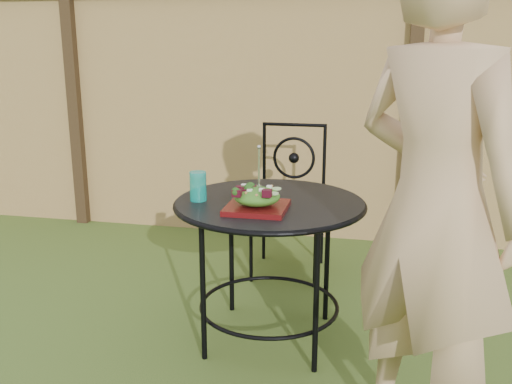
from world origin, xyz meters
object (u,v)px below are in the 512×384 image
patio_table (270,228)px  salad_plate (257,208)px  patio_chair (290,196)px  diner (435,208)px

patio_table → salad_plate: size_ratio=3.42×
patio_chair → salad_plate: bearing=-89.2°
diner → salad_plate: 0.87m
patio_chair → diner: size_ratio=0.52×
patio_table → diner: bearing=-42.2°
patio_chair → diner: diner is taller
patio_chair → salad_plate: patio_chair is taller
patio_chair → diner: bearing=-64.7°
patio_table → patio_chair: bearing=92.7°
diner → patio_table: bearing=-1.8°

